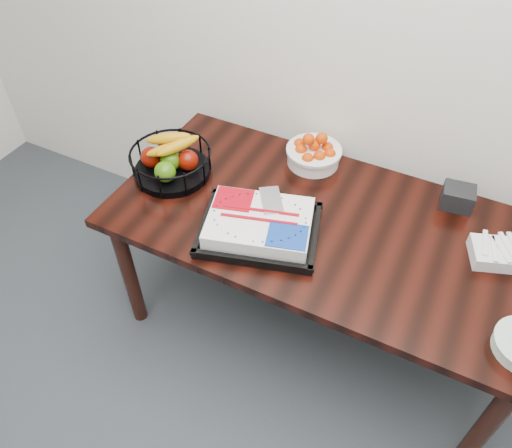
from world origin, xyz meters
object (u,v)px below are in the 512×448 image
at_px(cake_tray, 259,225).
at_px(fruit_basket, 171,160).
at_px(table, 324,235).
at_px(napkin_box, 458,197).
at_px(tangerine_bowl, 314,151).

relative_size(cake_tray, fruit_basket, 1.52).
xyz_separation_m(table, cake_tray, (-0.22, -0.18, 0.13)).
bearing_deg(table, napkin_box, 36.67).
height_order(tangerine_bowl, fruit_basket, fruit_basket).
relative_size(table, tangerine_bowl, 7.03).
height_order(fruit_basket, napkin_box, fruit_basket).
xyz_separation_m(fruit_basket, napkin_box, (1.19, 0.37, -0.03)).
bearing_deg(table, cake_tray, -139.37).
xyz_separation_m(table, tangerine_bowl, (-0.20, 0.33, 0.16)).
height_order(table, napkin_box, napkin_box).
distance_m(tangerine_bowl, fruit_basket, 0.65).
bearing_deg(tangerine_bowl, cake_tray, -92.19).
xyz_separation_m(table, napkin_box, (0.46, 0.34, 0.13)).
bearing_deg(table, tangerine_bowl, 120.31).
relative_size(cake_tray, napkin_box, 4.27).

